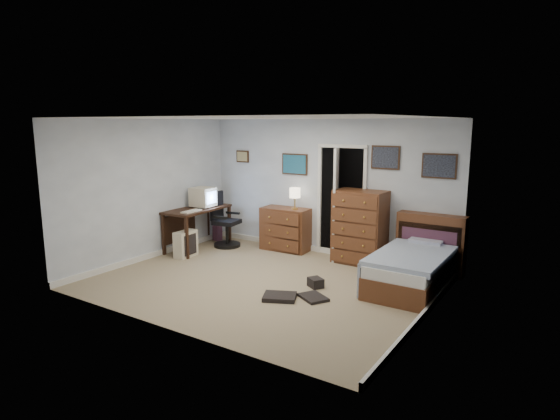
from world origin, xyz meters
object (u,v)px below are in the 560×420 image
object	(u,v)px
low_dresser	(286,229)
bed	(411,269)
tall_dresser	(360,227)
office_chair	(224,225)
computer_desk	(194,217)

from	to	relation	value
low_dresser	bed	xyz separation A→B (m)	(2.70, -0.77, -0.13)
low_dresser	tall_dresser	size ratio (longest dim) A/B	0.72
low_dresser	office_chair	bearing A→B (deg)	-163.17
computer_desk	low_dresser	world-z (taller)	low_dresser
bed	low_dresser	bearing A→B (deg)	164.06
office_chair	low_dresser	distance (m)	1.25
bed	tall_dresser	bearing A→B (deg)	147.37
computer_desk	bed	world-z (taller)	computer_desk
computer_desk	office_chair	xyz separation A→B (m)	(0.40, 0.43, -0.20)
low_dresser	tall_dresser	xyz separation A→B (m)	(1.54, -0.02, 0.23)
office_chair	low_dresser	bearing A→B (deg)	12.17
computer_desk	office_chair	bearing A→B (deg)	43.29
computer_desk	low_dresser	xyz separation A→B (m)	(1.58, 0.87, -0.21)
tall_dresser	bed	distance (m)	1.42
tall_dresser	bed	bearing A→B (deg)	-31.26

